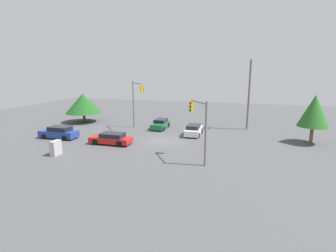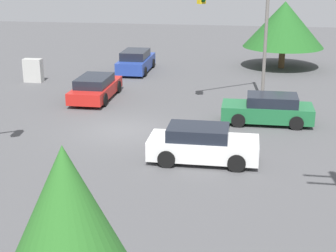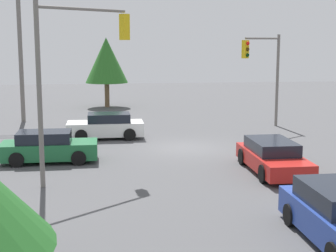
{
  "view_description": "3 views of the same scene",
  "coord_description": "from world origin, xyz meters",
  "px_view_note": "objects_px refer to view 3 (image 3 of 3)",
  "views": [
    {
      "loc": [
        -28.94,
        -8.74,
        8.3
      ],
      "look_at": [
        -0.28,
        -0.8,
        1.93
      ],
      "focal_mm": 28.0,
      "sensor_mm": 36.0,
      "label": 1
    },
    {
      "loc": [
        5.44,
        -21.48,
        7.38
      ],
      "look_at": [
        2.39,
        -2.14,
        1.03
      ],
      "focal_mm": 55.0,
      "sensor_mm": 36.0,
      "label": 2
    },
    {
      "loc": [
        4.09,
        25.08,
        5.34
      ],
      "look_at": [
        0.72,
        -0.76,
        1.01
      ],
      "focal_mm": 55.0,
      "sensor_mm": 36.0,
      "label": 3
    }
  ],
  "objects_px": {
    "sedan_red": "(273,157)",
    "traffic_signal_cross": "(265,65)",
    "sedan_white": "(106,126)",
    "traffic_signal_main": "(75,59)",
    "sedan_green": "(48,147)"
  },
  "relations": [
    {
      "from": "sedan_red",
      "to": "traffic_signal_cross",
      "type": "height_order",
      "value": "traffic_signal_cross"
    },
    {
      "from": "sedan_red",
      "to": "sedan_white",
      "type": "bearing_deg",
      "value": -51.25
    },
    {
      "from": "sedan_white",
      "to": "traffic_signal_cross",
      "type": "xyz_separation_m",
      "value": [
        -9.64,
        -2.16,
        3.23
      ]
    },
    {
      "from": "sedan_white",
      "to": "sedan_red",
      "type": "bearing_deg",
      "value": -141.25
    },
    {
      "from": "sedan_red",
      "to": "traffic_signal_cross",
      "type": "distance_m",
      "value": 11.38
    },
    {
      "from": "sedan_white",
      "to": "traffic_signal_main",
      "type": "distance_m",
      "value": 9.31
    },
    {
      "from": "sedan_white",
      "to": "traffic_signal_cross",
      "type": "height_order",
      "value": "traffic_signal_cross"
    },
    {
      "from": "sedan_green",
      "to": "traffic_signal_cross",
      "type": "relative_size",
      "value": 0.74
    },
    {
      "from": "sedan_red",
      "to": "traffic_signal_cross",
      "type": "bearing_deg",
      "value": -105.71
    },
    {
      "from": "sedan_green",
      "to": "sedan_red",
      "type": "distance_m",
      "value": 9.79
    },
    {
      "from": "sedan_green",
      "to": "traffic_signal_main",
      "type": "relative_size",
      "value": 0.62
    },
    {
      "from": "traffic_signal_main",
      "to": "traffic_signal_cross",
      "type": "xyz_separation_m",
      "value": [
        -10.82,
        -10.49,
        -0.73
      ]
    },
    {
      "from": "traffic_signal_main",
      "to": "traffic_signal_cross",
      "type": "bearing_deg",
      "value": 5.17
    },
    {
      "from": "sedan_white",
      "to": "traffic_signal_main",
      "type": "relative_size",
      "value": 0.62
    },
    {
      "from": "sedan_white",
      "to": "traffic_signal_cross",
      "type": "relative_size",
      "value": 0.73
    }
  ]
}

